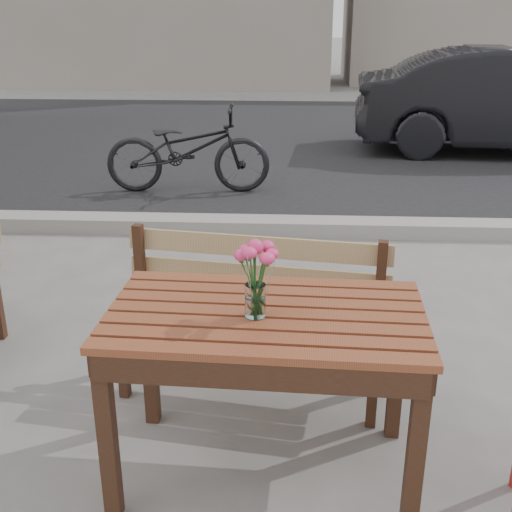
{
  "coord_description": "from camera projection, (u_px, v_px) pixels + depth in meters",
  "views": [
    {
      "loc": [
        0.17,
        -2.01,
        1.74
      ],
      "look_at": [
        0.05,
        0.09,
        0.92
      ],
      "focal_mm": 45.0,
      "sensor_mm": 36.0,
      "label": 1
    }
  ],
  "objects": [
    {
      "name": "ground",
      "position": [
        242.0,
        483.0,
        2.51
      ],
      "size": [
        80.0,
        80.0,
        0.0
      ],
      "primitive_type": "plane",
      "color": "#63615E",
      "rests_on": "ground"
    },
    {
      "name": "street",
      "position": [
        276.0,
        170.0,
        7.22
      ],
      "size": [
        30.0,
        8.12,
        0.12
      ],
      "color": "black",
      "rests_on": "ground"
    },
    {
      "name": "main_table",
      "position": [
        266.0,
        340.0,
        2.37
      ],
      "size": [
        1.18,
        0.72,
        0.71
      ],
      "rotation": [
        0.0,
        0.0,
        -0.04
      ],
      "color": "brown",
      "rests_on": "ground"
    },
    {
      "name": "main_bench",
      "position": [
        253.0,
        296.0,
        3.0
      ],
      "size": [
        1.31,
        0.56,
        0.79
      ],
      "rotation": [
        0.0,
        0.0,
        -0.15
      ],
      "color": "#95784D",
      "rests_on": "ground"
    },
    {
      "name": "main_vase",
      "position": [
        255.0,
        269.0,
        2.22
      ],
      "size": [
        0.16,
        0.16,
        0.29
      ],
      "color": "white",
      "rests_on": "main_table"
    },
    {
      "name": "bicycle",
      "position": [
        188.0,
        150.0,
        6.35
      ],
      "size": [
        1.65,
        0.64,
        0.85
      ],
      "primitive_type": "imported",
      "rotation": [
        0.0,
        0.0,
        1.62
      ],
      "color": "black",
      "rests_on": "ground"
    }
  ]
}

